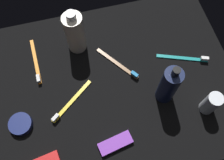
{
  "coord_description": "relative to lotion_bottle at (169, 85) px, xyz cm",
  "views": [
    {
      "loc": [
        8.21,
        32.07,
        77.79
      ],
      "look_at": [
        0.0,
        0.0,
        3.0
      ],
      "focal_mm": 40.2,
      "sensor_mm": 36.0,
      "label": 1
    }
  ],
  "objects": [
    {
      "name": "toothbrush_brown",
      "position": [
        11.22,
        -14.17,
        -7.74
      ],
      "size": [
        11.63,
        15.21,
        2.1
      ],
      "color": "brown",
      "rests_on": "ground_plane"
    },
    {
      "name": "deodorant_stick",
      "position": [
        -11.75,
        7.6,
        -3.67
      ],
      "size": [
        4.57,
        4.57,
        9.35
      ],
      "primitive_type": "cylinder",
      "color": "silver",
      "rests_on": "ground_plane"
    },
    {
      "name": "cream_tin_left",
      "position": [
        46.52,
        -1.61,
        -7.31
      ],
      "size": [
        7.18,
        7.18,
        2.07
      ],
      "primitive_type": "cylinder",
      "color": "navy",
      "rests_on": "ground_plane"
    },
    {
      "name": "bodywash_bottle",
      "position": [
        23.74,
        -25.69,
        -0.08
      ],
      "size": [
        6.5,
        6.5,
        18.14
      ],
      "color": "silver",
      "rests_on": "ground_plane"
    },
    {
      "name": "ground_plane",
      "position": [
        15.48,
        -8.25,
        -8.95
      ],
      "size": [
        84.0,
        64.0,
        1.2
      ],
      "primitive_type": "cube",
      "color": "black"
    },
    {
      "name": "toothbrush_yellow",
      "position": [
        30.57,
        -4.71,
        -7.74
      ],
      "size": [
        15.04,
        11.87,
        2.1
      ],
      "color": "yellow",
      "rests_on": "ground_plane"
    },
    {
      "name": "snack_bar_purple",
      "position": [
        19.44,
        11.36,
        -7.6
      ],
      "size": [
        10.95,
        5.81,
        1.5
      ],
      "primitive_type": "cube",
      "rotation": [
        0.0,
        0.0,
        0.18
      ],
      "color": "purple",
      "rests_on": "ground_plane"
    },
    {
      "name": "toothbrush_orange",
      "position": [
        39.28,
        -21.91,
        -7.74
      ],
      "size": [
        1.94,
        18.03,
        2.1
      ],
      "color": "orange",
      "rests_on": "ground_plane"
    },
    {
      "name": "lotion_bottle",
      "position": [
        0.0,
        0.0,
        0.0
      ],
      "size": [
        5.65,
        5.65,
        19.01
      ],
      "color": "#151E40",
      "rests_on": "ground_plane"
    },
    {
      "name": "toothbrush_teal",
      "position": [
        -11.9,
        -11.09,
        -7.74
      ],
      "size": [
        17.27,
        7.46,
        2.1
      ],
      "color": "teal",
      "rests_on": "ground_plane"
    }
  ]
}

